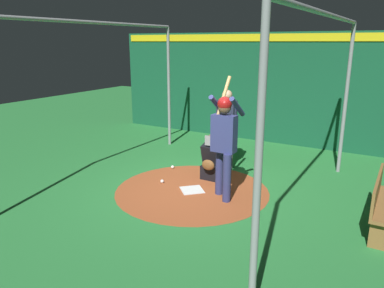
{
  "coord_description": "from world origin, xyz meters",
  "views": [
    {
      "loc": [
        5.85,
        3.44,
        2.83
      ],
      "look_at": [
        0.0,
        0.0,
        0.95
      ],
      "focal_mm": 34.68,
      "sensor_mm": 36.0,
      "label": 1
    }
  ],
  "objects_px": {
    "baseball_0": "(173,167)",
    "bench": "(383,203)",
    "umpire": "(226,125)",
    "home_plate": "(192,190)",
    "baseball_1": "(162,181)",
    "catcher": "(212,162)",
    "batter": "(224,137)"
  },
  "relations": [
    {
      "from": "home_plate",
      "to": "batter",
      "type": "relative_size",
      "value": 0.19
    },
    {
      "from": "home_plate",
      "to": "umpire",
      "type": "xyz_separation_m",
      "value": [
        -1.56,
        -0.02,
        1.01
      ]
    },
    {
      "from": "batter",
      "to": "baseball_1",
      "type": "relative_size",
      "value": 30.03
    },
    {
      "from": "baseball_0",
      "to": "bench",
      "type": "bearing_deg",
      "value": 80.39
    },
    {
      "from": "catcher",
      "to": "bench",
      "type": "distance_m",
      "value": 3.33
    },
    {
      "from": "batter",
      "to": "bench",
      "type": "distance_m",
      "value": 2.76
    },
    {
      "from": "catcher",
      "to": "bench",
      "type": "relative_size",
      "value": 0.65
    },
    {
      "from": "home_plate",
      "to": "umpire",
      "type": "bearing_deg",
      "value": -179.36
    },
    {
      "from": "baseball_0",
      "to": "home_plate",
      "type": "bearing_deg",
      "value": 49.56
    },
    {
      "from": "catcher",
      "to": "umpire",
      "type": "relative_size",
      "value": 0.54
    },
    {
      "from": "home_plate",
      "to": "batter",
      "type": "height_order",
      "value": "batter"
    },
    {
      "from": "bench",
      "to": "umpire",
      "type": "bearing_deg",
      "value": -112.88
    },
    {
      "from": "home_plate",
      "to": "bench",
      "type": "xyz_separation_m",
      "value": [
        -0.15,
        3.31,
        0.42
      ]
    },
    {
      "from": "bench",
      "to": "baseball_0",
      "type": "bearing_deg",
      "value": -99.61
    },
    {
      "from": "umpire",
      "to": "batter",
      "type": "bearing_deg",
      "value": 23.77
    },
    {
      "from": "bench",
      "to": "catcher",
      "type": "bearing_deg",
      "value": -100.66
    },
    {
      "from": "umpire",
      "to": "baseball_1",
      "type": "bearing_deg",
      "value": -24.93
    },
    {
      "from": "baseball_0",
      "to": "baseball_1",
      "type": "relative_size",
      "value": 1.0
    },
    {
      "from": "catcher",
      "to": "bench",
      "type": "bearing_deg",
      "value": 79.34
    },
    {
      "from": "home_plate",
      "to": "baseball_1",
      "type": "bearing_deg",
      "value": -91.76
    },
    {
      "from": "home_plate",
      "to": "umpire",
      "type": "height_order",
      "value": "umpire"
    },
    {
      "from": "home_plate",
      "to": "baseball_0",
      "type": "xyz_separation_m",
      "value": [
        -0.89,
        -1.04,
        0.03
      ]
    },
    {
      "from": "bench",
      "to": "baseball_0",
      "type": "height_order",
      "value": "bench"
    },
    {
      "from": "umpire",
      "to": "bench",
      "type": "xyz_separation_m",
      "value": [
        1.41,
        3.33,
        -0.59
      ]
    },
    {
      "from": "umpire",
      "to": "home_plate",
      "type": "bearing_deg",
      "value": 0.64
    },
    {
      "from": "umpire",
      "to": "baseball_1",
      "type": "height_order",
      "value": "umpire"
    },
    {
      "from": "bench",
      "to": "baseball_1",
      "type": "relative_size",
      "value": 20.54
    },
    {
      "from": "batter",
      "to": "baseball_0",
      "type": "bearing_deg",
      "value": -117.17
    },
    {
      "from": "batter",
      "to": "umpire",
      "type": "height_order",
      "value": "batter"
    },
    {
      "from": "umpire",
      "to": "bench",
      "type": "relative_size",
      "value": 1.19
    },
    {
      "from": "home_plate",
      "to": "catcher",
      "type": "relative_size",
      "value": 0.43
    },
    {
      "from": "home_plate",
      "to": "batter",
      "type": "distance_m",
      "value": 1.34
    }
  ]
}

